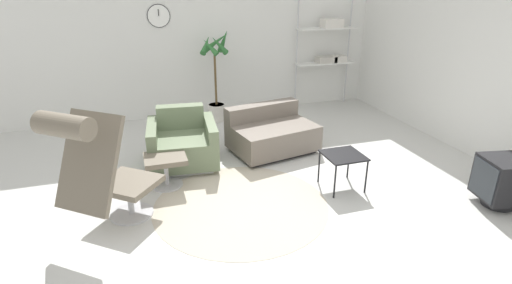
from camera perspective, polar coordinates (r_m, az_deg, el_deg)
The scene contains 12 objects.
ground_plane at distance 4.50m, azimuth -0.33°, elevation -8.16°, with size 12.00×12.00×0.00m, color silver.
wall_back at distance 7.07m, azimuth -8.48°, elevation 14.97°, with size 12.00×0.09×2.80m.
wall_right at distance 5.81m, azimuth 32.37°, elevation 10.23°, with size 0.06×12.00×2.80m.
round_rug at distance 4.39m, azimuth -2.17°, elevation -8.99°, with size 1.90×1.90×0.01m.
lounge_chair at distance 3.86m, azimuth -21.67°, elevation -2.84°, with size 1.03×1.10×1.30m.
ottoman at distance 4.76m, azimuth -12.79°, elevation -3.09°, with size 0.48×0.41×0.38m.
armchair_red at distance 5.29m, azimuth -10.42°, elevation -0.34°, with size 0.93×0.90×0.72m.
couch_low at distance 5.63m, azimuth 2.21°, elevation 1.09°, with size 1.26×1.02×0.62m.
side_table at distance 4.68m, azimuth 12.36°, elevation -2.23°, with size 0.44×0.44×0.42m.
crt_television at distance 4.99m, azimuth 31.78°, elevation -4.77°, with size 0.53×0.52×0.55m.
potted_plant at distance 6.79m, azimuth -5.69°, elevation 8.58°, with size 0.56×0.55×1.56m.
shelf_unit at distance 7.63m, azimuth 10.42°, elevation 13.53°, with size 1.12×0.28×1.96m.
Camera 1 is at (-1.15, -3.70, 2.29)m, focal length 28.00 mm.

